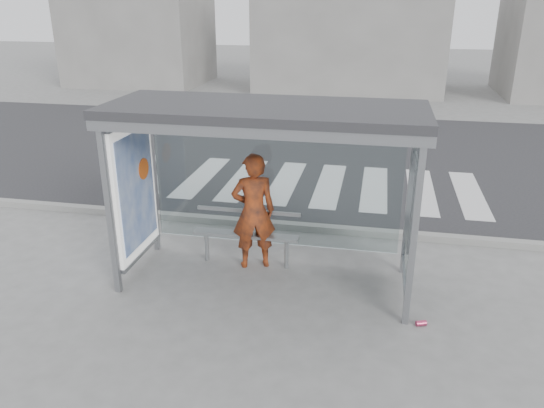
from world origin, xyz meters
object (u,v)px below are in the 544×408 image
(bus_shelter, at_px, (239,149))
(bench, at_px, (246,234))
(person, at_px, (254,211))
(soda_can, at_px, (421,323))

(bus_shelter, xyz_separation_m, bench, (-0.04, 0.44, -1.47))
(person, xyz_separation_m, soda_can, (2.48, -1.18, -0.88))
(bench, xyz_separation_m, soda_can, (2.61, -1.23, -0.47))
(soda_can, bearing_deg, bus_shelter, 162.96)
(bus_shelter, height_order, bench, bus_shelter)
(bus_shelter, bearing_deg, person, 76.75)
(bus_shelter, bearing_deg, soda_can, -17.04)
(soda_can, bearing_deg, bench, 154.83)
(soda_can, bearing_deg, person, 154.48)
(person, bearing_deg, soda_can, 134.30)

